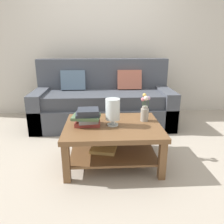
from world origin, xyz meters
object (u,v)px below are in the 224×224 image
Objects in this scene: book_stack_main at (87,117)px; flower_pitcher at (145,110)px; glass_hurricane_vase at (113,110)px; couch at (104,103)px; coffee_table at (112,135)px.

flower_pitcher reaches higher than book_stack_main.
book_stack_main is at bearing 177.29° from glass_hurricane_vase.
book_stack_main is at bearing -170.13° from flower_pitcher.
glass_hurricane_vase is (0.27, -0.01, 0.08)m from book_stack_main.
coffee_table is (0.08, -1.27, -0.03)m from couch.
flower_pitcher is (0.37, 0.11, 0.25)m from coffee_table.
flower_pitcher is at bearing -68.64° from couch.
couch is 7.44× the size of glass_hurricane_vase.
coffee_table is 3.53× the size of glass_hurricane_vase.
glass_hurricane_vase is 0.40m from flower_pitcher.
couch is at bearing 81.32° from book_stack_main.
flower_pitcher is at bearing 9.87° from book_stack_main.
coffee_table is 0.30m from glass_hurricane_vase.
glass_hurricane_vase is at bearing -161.45° from flower_pitcher.
couch is at bearing 93.52° from glass_hurricane_vase.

